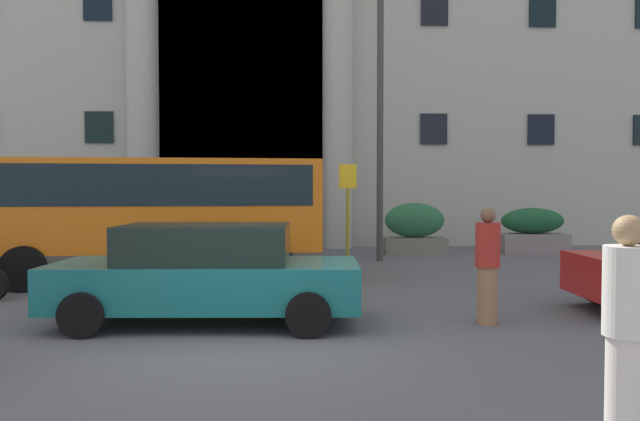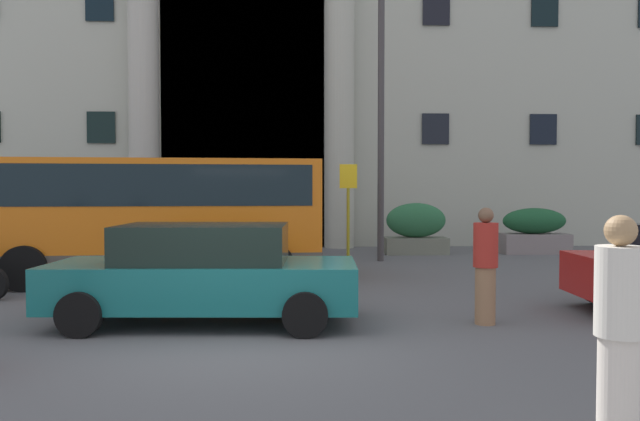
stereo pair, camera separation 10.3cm
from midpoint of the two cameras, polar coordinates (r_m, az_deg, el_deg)
name	(u,v)px [view 1 (the left image)]	position (r m, az deg, el deg)	size (l,w,h in m)	color
ground_plane	(239,345)	(8.31, -7.89, -12.34)	(80.00, 64.00, 0.12)	#525355
office_building_facade	(272,13)	(26.52, -4.65, 17.90)	(33.24, 9.76, 18.55)	#A8AA9A
orange_minibus	(160,208)	(13.83, -14.94, 0.21)	(7.07, 3.20, 2.63)	orange
bus_stop_sign	(348,204)	(15.38, 2.42, 0.61)	(0.44, 0.08, 2.62)	#9B941E
hedge_planter_east	(415,229)	(19.01, 8.67, -1.75)	(1.91, 0.83, 1.57)	slate
hedge_planter_far_west	(9,230)	(20.72, -27.15, -1.63)	(2.07, 0.84, 1.58)	slate
hedge_planter_entrance_left	(532,231)	(20.15, 19.07, -1.85)	(2.07, 0.93, 1.41)	gray
hedge_planter_far_east	(269,232)	(18.31, -4.97, -2.01)	(1.55, 0.96, 1.49)	gray
parked_sedan_second	(206,273)	(9.25, -10.87, -5.79)	(4.55, 2.09, 1.47)	#176767
pedestrian_child_trailing	(627,332)	(5.24, 26.21, -10.12)	(0.36, 0.36, 1.80)	beige
pedestrian_man_crossing	(488,265)	(9.38, 15.07, -4.96)	(0.36, 0.36, 1.73)	#926848
lamppost_plaza_centre	(380,96)	(17.19, 5.47, 10.62)	(0.40, 0.40, 7.89)	#3C3839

